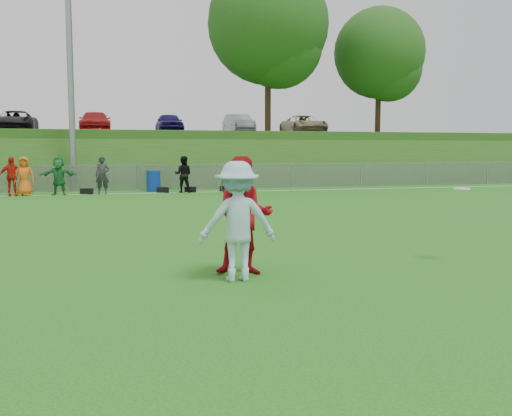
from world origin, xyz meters
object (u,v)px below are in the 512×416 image
object	(u,v)px
recycling_bin	(153,181)
bicycle	(235,184)
player_red_center	(244,216)
player_blue	(237,221)
frisbee	(462,189)

from	to	relation	value
recycling_bin	bicycle	size ratio (longest dim) A/B	0.62
recycling_bin	player_red_center	bearing A→B (deg)	-90.71
player_red_center	player_blue	bearing A→B (deg)	-103.68
player_red_center	bicycle	size ratio (longest dim) A/B	1.17
recycling_bin	player_blue	bearing A→B (deg)	-91.32
player_blue	bicycle	size ratio (longest dim) A/B	1.13
frisbee	bicycle	bearing A→B (deg)	90.43
frisbee	bicycle	size ratio (longest dim) A/B	0.18
player_red_center	bicycle	distance (m)	17.44
player_blue	frisbee	world-z (taller)	player_blue
frisbee	recycling_bin	xyz separation A→B (m)	(-3.74, 18.69, -0.81)
player_red_center	recycling_bin	bearing A→B (deg)	102.94
player_red_center	recycling_bin	size ratio (longest dim) A/B	1.88
recycling_bin	bicycle	xyz separation A→B (m)	(3.61, -1.68, -0.08)
player_red_center	recycling_bin	world-z (taller)	player_red_center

